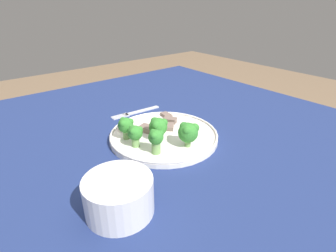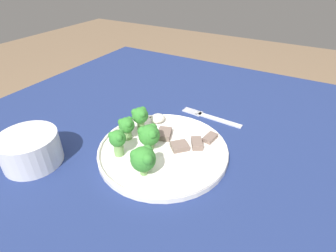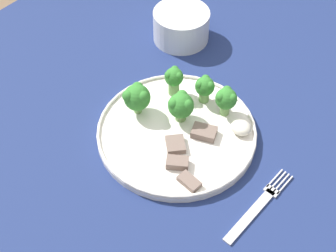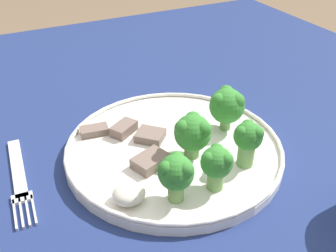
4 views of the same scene
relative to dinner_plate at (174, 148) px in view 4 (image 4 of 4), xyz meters
The scene contains 13 objects.
table 0.11m from the dinner_plate, 15.13° to the right, with size 1.17×1.16×0.77m.
dinner_plate is the anchor object (origin of this frame).
fork 0.20m from the dinner_plate, 11.11° to the right, with size 0.03×0.17×0.00m.
broccoli_floret_near_rim_left 0.10m from the dinner_plate, behind, with size 0.05×0.05×0.06m.
broccoli_floret_center_left 0.05m from the dinner_plate, 113.58° to the left, with size 0.05×0.05×0.06m.
broccoli_floret_back_left 0.11m from the dinner_plate, 64.18° to the left, with size 0.04×0.04×0.06m.
broccoli_floret_front_left 0.10m from the dinner_plate, 130.97° to the left, with size 0.04×0.04×0.06m.
broccoli_floret_center_back 0.10m from the dinner_plate, 93.73° to the left, with size 0.04×0.04×0.05m.
meat_slice_front_slice 0.05m from the dinner_plate, 27.18° to the left, with size 0.05×0.04×0.01m.
meat_slice_middle_slice 0.11m from the dinner_plate, 42.08° to the right, with size 0.04×0.03×0.01m.
meat_slice_rear_slice 0.08m from the dinner_plate, 51.59° to the right, with size 0.04×0.04×0.01m.
meat_slice_edge_slice 0.04m from the dinner_plate, 55.60° to the right, with size 0.05×0.05×0.01m.
sauce_dollop 0.12m from the dinner_plate, 37.40° to the left, with size 0.04×0.03×0.02m.
Camera 4 is at (0.17, 0.38, 1.09)m, focal length 42.00 mm.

